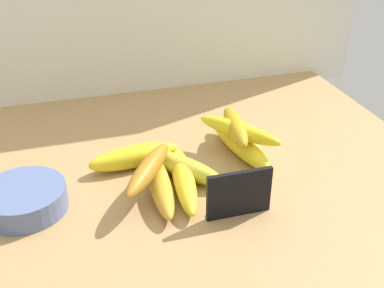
% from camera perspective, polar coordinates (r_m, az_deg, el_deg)
% --- Properties ---
extents(counter_top, '(1.10, 0.76, 0.03)m').
position_cam_1_polar(counter_top, '(0.92, -4.78, -4.13)').
color(counter_top, '#A78251').
rests_on(counter_top, ground).
extents(chalkboard_sign, '(0.11, 0.02, 0.08)m').
position_cam_1_polar(chalkboard_sign, '(0.78, 5.61, -6.11)').
color(chalkboard_sign, black).
rests_on(chalkboard_sign, counter_top).
extents(fruit_bowl, '(0.14, 0.14, 0.04)m').
position_cam_1_polar(fruit_bowl, '(0.85, -19.38, -6.20)').
color(fruit_bowl, '#566A9C').
rests_on(fruit_bowl, counter_top).
extents(banana_0, '(0.15, 0.17, 0.04)m').
position_cam_1_polar(banana_0, '(0.88, -1.42, -2.68)').
color(banana_0, gold).
rests_on(banana_0, counter_top).
extents(banana_1, '(0.07, 0.21, 0.04)m').
position_cam_1_polar(banana_1, '(0.96, 5.76, 0.01)').
color(banana_1, yellow).
rests_on(banana_1, counter_top).
extents(banana_2, '(0.18, 0.07, 0.04)m').
position_cam_1_polar(banana_2, '(0.92, -6.95, -1.49)').
color(banana_2, yellow).
rests_on(banana_2, counter_top).
extents(banana_3, '(0.07, 0.21, 0.04)m').
position_cam_1_polar(banana_3, '(0.85, -0.98, -4.28)').
color(banana_3, gold).
rests_on(banana_3, counter_top).
extents(banana_4, '(0.05, 0.21, 0.04)m').
position_cam_1_polar(banana_4, '(0.84, -4.21, -4.75)').
color(banana_4, gold).
rests_on(banana_4, counter_top).
extents(banana_5, '(0.06, 0.16, 0.04)m').
position_cam_1_polar(banana_5, '(0.94, 5.19, 2.10)').
color(banana_5, '#BA9019').
rests_on(banana_5, banana_1).
extents(banana_6, '(0.14, 0.16, 0.03)m').
position_cam_1_polar(banana_6, '(0.93, 5.63, 1.62)').
color(banana_6, yellow).
rests_on(banana_6, banana_1).
extents(banana_7, '(0.13, 0.16, 0.03)m').
position_cam_1_polar(banana_7, '(0.82, -5.23, -2.97)').
color(banana_7, '#AC721D').
rests_on(banana_7, banana_4).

